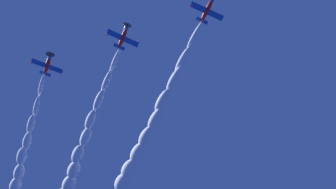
% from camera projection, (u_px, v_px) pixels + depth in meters
% --- Properties ---
extents(airplane_lead, '(7.85, 7.13, 2.69)m').
position_uv_depth(airplane_lead, '(207.00, 9.00, 90.63)').
color(airplane_lead, red).
extents(airplane_left_wingman, '(7.86, 7.13, 2.74)m').
position_uv_depth(airplane_left_wingman, '(123.00, 36.00, 95.23)').
color(airplane_left_wingman, red).
extents(airplane_right_wingman, '(7.95, 7.15, 2.36)m').
position_uv_depth(airplane_right_wingman, '(48.00, 64.00, 100.16)').
color(airplane_right_wingman, red).
extents(smoke_trail_lead, '(19.53, 59.40, 8.41)m').
position_uv_depth(smoke_trail_lead, '(140.00, 148.00, 113.54)').
color(smoke_trail_lead, white).
extents(smoke_trail_left_wingman, '(18.95, 58.91, 9.09)m').
position_uv_depth(smoke_trail_left_wingman, '(75.00, 165.00, 118.12)').
color(smoke_trail_left_wingman, white).
extents(smoke_trail_right_wingman, '(19.82, 58.94, 8.77)m').
position_uv_depth(smoke_trail_right_wingman, '(16.00, 182.00, 123.08)').
color(smoke_trail_right_wingman, white).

